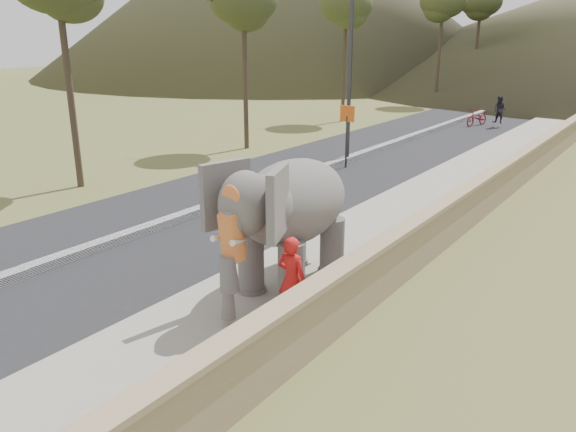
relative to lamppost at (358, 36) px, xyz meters
The scene contains 9 objects.
ground 15.78m from the lamppost, 71.78° to the right, with size 160.00×160.00×0.00m, color olive.
road 6.46m from the lamppost, 94.16° to the right, with size 7.00×120.00×0.03m, color black.
median 6.39m from the lamppost, 94.16° to the right, with size 0.35×120.00×0.22m, color black.
walkway 7.94m from the lamppost, 42.20° to the right, with size 3.00×120.00×0.15m, color #9E9687.
parapet 8.77m from the lamppost, 33.85° to the right, with size 0.30×120.00×1.10m, color tan.
lamppost is the anchor object (origin of this frame).
signboard 3.38m from the lamppost, 78.89° to the right, with size 0.60×0.08×2.40m.
elephant_and_man 12.46m from the lamppost, 66.87° to the right, with size 2.27×3.77×2.65m.
motorcyclist 13.25m from the lamppost, 83.60° to the left, with size 2.16×1.94×1.75m.
Camera 1 is at (5.99, -5.36, 4.95)m, focal length 35.00 mm.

